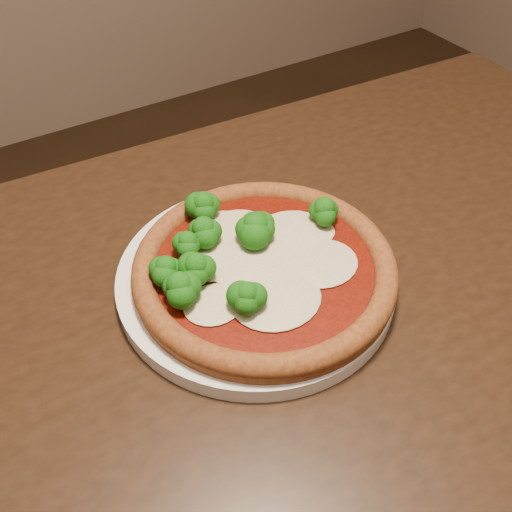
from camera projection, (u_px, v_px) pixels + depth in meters
dining_table at (271, 385)px, 0.63m from camera, size 1.28×0.80×0.75m
plate at (256, 277)px, 0.60m from camera, size 0.29×0.29×0.02m
pizza at (258, 263)px, 0.58m from camera, size 0.27×0.27×0.06m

